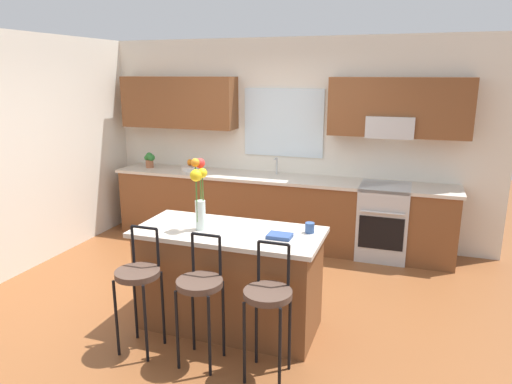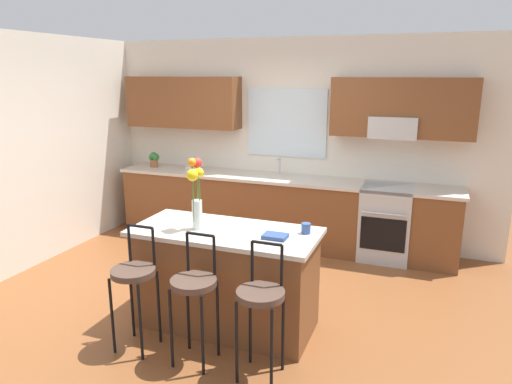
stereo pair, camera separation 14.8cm
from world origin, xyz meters
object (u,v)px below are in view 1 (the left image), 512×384
mug_ceramic (310,228)px  cookbook (280,236)px  bar_stool_far (268,300)px  bar_stool_middle (200,289)px  kitchen_island (229,278)px  oven_range (383,221)px  potted_plant_small (150,159)px  fruit_bowl_oranges (190,167)px  flower_vase (199,190)px  bar_stool_near (138,279)px

mug_ceramic → cookbook: mug_ceramic is taller
bar_stool_far → bar_stool_middle: bearing=180.0°
mug_ceramic → kitchen_island: bearing=-166.9°
oven_range → potted_plant_small: potted_plant_small is taller
oven_range → fruit_bowl_oranges: (-2.66, 0.03, 0.51)m
kitchen_island → bar_stool_middle: 0.61m
fruit_bowl_oranges → oven_range: bearing=-0.6°
cookbook → potted_plant_small: bearing=139.3°
flower_vase → fruit_bowl_oranges: flower_vase is taller
bar_stool_far → mug_ceramic: bar_stool_far is taller
bar_stool_near → flower_vase: flower_vase is taller
mug_ceramic → cookbook: 0.29m
bar_stool_far → kitchen_island: bearing=133.1°
oven_range → mug_ceramic: (-0.49, -2.01, 0.51)m
bar_stool_far → mug_ceramic: (0.13, 0.75, 0.33)m
kitchen_island → bar_stool_near: (-0.55, -0.59, 0.17)m
bar_stool_far → potted_plant_small: 3.88m
cookbook → bar_stool_far: bearing=-82.3°
potted_plant_small → oven_range: bearing=-0.4°
oven_range → mug_ceramic: bearing=-103.8°
bar_stool_middle → kitchen_island: bearing=90.0°
kitchen_island → bar_stool_near: 0.82m
kitchen_island → bar_stool_far: bar_stool_far is taller
kitchen_island → flower_vase: flower_vase is taller
flower_vase → mug_ceramic: bearing=13.6°
oven_range → cookbook: cookbook is taller
bar_stool_middle → potted_plant_small: (-2.13, 2.79, 0.41)m
kitchen_island → fruit_bowl_oranges: 2.70m
bar_stool_near → cookbook: 1.20m
bar_stool_near → bar_stool_far: same height
kitchen_island → mug_ceramic: 0.86m
bar_stool_middle → flower_vase: size_ratio=1.65×
kitchen_island → bar_stool_middle: bar_stool_middle is taller
flower_vase → oven_range: bearing=57.7°
oven_range → flower_vase: (-1.42, -2.24, 0.82)m
bar_stool_near → kitchen_island: bearing=46.9°
bar_stool_far → potted_plant_small: size_ratio=4.74×
bar_stool_near → potted_plant_small: size_ratio=4.74×
bar_stool_middle → potted_plant_small: 3.53m
bar_stool_near → mug_ceramic: size_ratio=11.58×
potted_plant_small → flower_vase: bearing=-50.2°
fruit_bowl_oranges → potted_plant_small: size_ratio=1.09×
cookbook → fruit_bowl_oranges: fruit_bowl_oranges is taller
flower_vase → potted_plant_small: 2.95m
cookbook → potted_plant_small: size_ratio=0.91×
kitchen_island → bar_stool_middle: size_ratio=1.57×
bar_stool_near → bar_stool_far: bearing=0.0°
bar_stool_near → bar_stool_far: (1.10, 0.00, 0.00)m
cookbook → bar_stool_near: bearing=-152.1°
potted_plant_small → bar_stool_near: bearing=-60.5°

